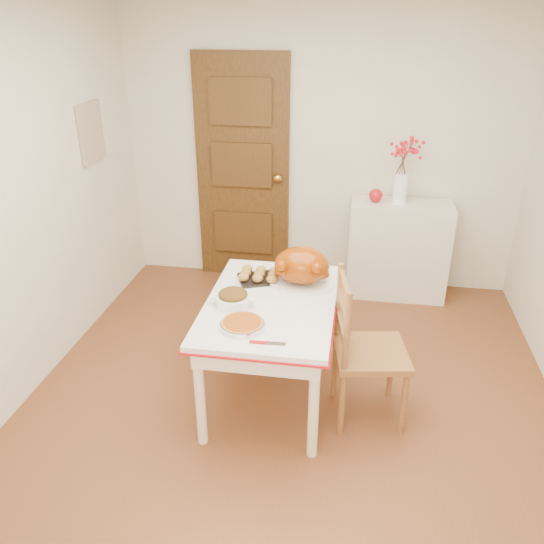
% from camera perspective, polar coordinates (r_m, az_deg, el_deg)
% --- Properties ---
extents(floor, '(3.50, 4.00, 0.00)m').
position_cam_1_polar(floor, '(3.68, 1.68, -14.14)').
color(floor, brown).
rests_on(floor, ground).
extents(wall_back, '(3.50, 0.00, 2.50)m').
position_cam_1_polar(wall_back, '(4.95, 5.10, 12.63)').
color(wall_back, beige).
rests_on(wall_back, ground).
extents(wall_left, '(0.00, 4.00, 2.50)m').
position_cam_1_polar(wall_left, '(3.68, -26.30, 5.47)').
color(wall_left, beige).
rests_on(wall_left, ground).
extents(door_back, '(0.85, 0.06, 2.06)m').
position_cam_1_polar(door_back, '(5.07, -3.07, 10.44)').
color(door_back, black).
rests_on(door_back, ground).
extents(photo_board, '(0.03, 0.35, 0.45)m').
position_cam_1_polar(photo_board, '(4.60, -18.37, 13.67)').
color(photo_board, tan).
rests_on(photo_board, ground).
extents(sideboard, '(0.87, 0.38, 0.87)m').
position_cam_1_polar(sideboard, '(4.99, 12.99, 2.28)').
color(sideboard, beige).
rests_on(sideboard, floor).
extents(kitchen_table, '(0.82, 1.20, 0.71)m').
position_cam_1_polar(kitchen_table, '(3.60, -0.13, -8.08)').
color(kitchen_table, silver).
rests_on(kitchen_table, floor).
extents(chair_oak, '(0.50, 0.50, 0.98)m').
position_cam_1_polar(chair_oak, '(3.41, 10.30, -7.96)').
color(chair_oak, '#966135').
rests_on(chair_oak, floor).
extents(berry_vase, '(0.28, 0.28, 0.54)m').
position_cam_1_polar(berry_vase, '(4.76, 13.42, 10.09)').
color(berry_vase, white).
rests_on(berry_vase, sideboard).
extents(apple, '(0.12, 0.12, 0.12)m').
position_cam_1_polar(apple, '(4.81, 10.78, 7.86)').
color(apple, '#B11014').
rests_on(apple, sideboard).
extents(turkey_platter, '(0.47, 0.40, 0.26)m').
position_cam_1_polar(turkey_platter, '(3.55, 3.10, 0.48)').
color(turkey_platter, '#883601').
rests_on(turkey_platter, kitchen_table).
extents(pumpkin_pie, '(0.33, 0.33, 0.05)m').
position_cam_1_polar(pumpkin_pie, '(3.13, -3.12, -5.39)').
color(pumpkin_pie, '#8F4110').
rests_on(pumpkin_pie, kitchen_table).
extents(stuffing_dish, '(0.33, 0.29, 0.10)m').
position_cam_1_polar(stuffing_dish, '(3.35, -4.09, -2.74)').
color(stuffing_dish, '#4B2F0D').
rests_on(stuffing_dish, kitchen_table).
extents(rolls_tray, '(0.33, 0.30, 0.07)m').
position_cam_1_polar(rolls_tray, '(3.66, -1.32, -0.32)').
color(rolls_tray, olive).
rests_on(rolls_tray, kitchen_table).
extents(pie_server, '(0.20, 0.06, 0.01)m').
position_cam_1_polar(pie_server, '(2.99, -0.48, -7.42)').
color(pie_server, silver).
rests_on(pie_server, kitchen_table).
extents(carving_knife, '(0.24, 0.18, 0.01)m').
position_cam_1_polar(carving_knife, '(3.27, -3.14, -4.41)').
color(carving_knife, silver).
rests_on(carving_knife, kitchen_table).
extents(drinking_glass, '(0.08, 0.08, 0.11)m').
position_cam_1_polar(drinking_glass, '(3.84, 1.61, 1.26)').
color(drinking_glass, white).
rests_on(drinking_glass, kitchen_table).
extents(shaker_pair, '(0.10, 0.06, 0.09)m').
position_cam_1_polar(shaker_pair, '(3.73, 5.33, 0.16)').
color(shaker_pair, white).
rests_on(shaker_pair, kitchen_table).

